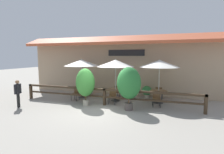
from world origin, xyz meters
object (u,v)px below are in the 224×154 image
potted_plant_entrance_palm (147,91)px  potted_plant_corner_fern (129,84)px  patio_umbrella_near (82,63)px  chair_near_streetside (76,93)px  pedestrian (18,90)px  dining_table_far (159,93)px  patio_umbrella_middle (116,63)px  chair_near_wallside (88,89)px  chair_far_wallside (159,93)px  patio_umbrella_far (159,64)px  dining_table_middle (115,91)px  dining_table_near (82,89)px  chair_far_streetside (156,98)px  potted_plant_small_flowering (85,83)px  chair_middle_streetside (112,96)px  chair_middle_wallside (118,91)px

potted_plant_entrance_palm → potted_plant_corner_fern: bearing=-100.6°
patio_umbrella_near → potted_plant_corner_fern: size_ratio=1.16×
chair_near_streetside → pedestrian: (-2.17, -2.38, 0.50)m
chair_near_streetside → potted_plant_entrance_palm: 4.62m
dining_table_far → patio_umbrella_middle: bearing=-174.1°
chair_near_wallside → chair_far_wallside: 4.89m
patio_umbrella_far → potted_plant_corner_fern: (-1.38, -1.92, -0.96)m
patio_umbrella_middle → pedestrian: 5.65m
patio_umbrella_far → dining_table_middle: bearing=-174.1°
chair_near_wallside → chair_far_wallside: size_ratio=1.00×
patio_umbrella_middle → potted_plant_entrance_palm: bearing=37.4°
dining_table_near → chair_far_streetside: (4.89, -0.66, -0.14)m
chair_near_wallside → potted_plant_entrance_palm: size_ratio=1.05×
dining_table_near → dining_table_middle: 2.39m
chair_far_wallside → potted_plant_small_flowering: bearing=38.8°
chair_near_streetside → potted_plant_small_flowering: (1.17, -1.00, 0.83)m
patio_umbrella_far → chair_far_wallside: 2.02m
dining_table_middle → potted_plant_small_flowering: (-1.27, -1.59, 0.69)m
potted_plant_small_flowering → dining_table_far: bearing=25.7°
chair_near_wallside → pedestrian: (-2.28, -3.85, 0.50)m
patio_umbrella_near → chair_near_wallside: (0.06, 0.74, -1.87)m
patio_umbrella_far → potted_plant_entrance_palm: bearing=127.0°
chair_far_wallside → dining_table_middle: bearing=26.4°
patio_umbrella_middle → chair_far_streetside: bearing=-11.5°
dining_table_middle → chair_far_wallside: size_ratio=1.21×
chair_middle_streetside → chair_far_wallside: (2.54, 1.74, 0.00)m
chair_near_wallside → chair_middle_streetside: (2.35, -1.59, 0.00)m
potted_plant_entrance_palm → dining_table_near: bearing=-163.9°
patio_umbrella_near → chair_middle_wallside: patio_umbrella_near is taller
chair_middle_wallside → potted_plant_entrance_palm: chair_middle_wallside is taller
chair_middle_streetside → potted_plant_corner_fern: 1.76m
potted_plant_corner_fern → potted_plant_entrance_palm: bearing=79.4°
patio_umbrella_near → patio_umbrella_middle: 2.39m
chair_middle_streetside → patio_umbrella_far: bearing=14.6°
chair_middle_streetside → chair_middle_wallside: bearing=85.7°
chair_near_streetside → chair_far_streetside: same height
dining_table_far → potted_plant_entrance_palm: bearing=127.0°
patio_umbrella_middle → chair_middle_streetside: (0.02, -0.71, -1.87)m
patio_umbrella_middle → potted_plant_small_flowering: size_ratio=1.23×
chair_near_streetside → dining_table_near: bearing=91.1°
dining_table_near → potted_plant_small_flowering: 2.18m
potted_plant_entrance_palm → patio_umbrella_near: bearing=-163.9°
patio_umbrella_far → chair_far_wallside: size_ratio=3.09×
dining_table_near → dining_table_middle: (2.39, -0.15, 0.00)m
chair_middle_wallside → chair_far_streetside: size_ratio=1.00×
patio_umbrella_far → potted_plant_small_flowering: (-3.84, -1.85, -1.04)m
dining_table_middle → chair_middle_streetside: size_ratio=1.21×
patio_umbrella_near → chair_middle_wallside: size_ratio=3.09×
chair_far_streetside → pedestrian: 7.54m
chair_far_streetside → chair_middle_streetside: bearing=175.9°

